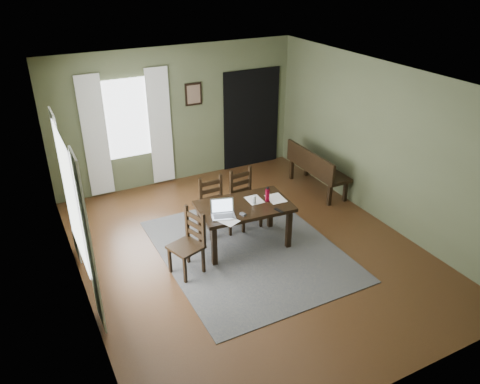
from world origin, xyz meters
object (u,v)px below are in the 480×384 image
dining_table (244,210)px  chair_back_right (245,199)px  bench (315,167)px  laptop (223,211)px  chair_end (189,244)px  chair_back_left (215,207)px  water_bottle (267,195)px

dining_table → chair_back_right: (0.31, 0.56, -0.15)m
chair_back_right → bench: size_ratio=0.66×
bench → laptop: size_ratio=3.64×
dining_table → chair_end: bearing=-161.0°
chair_end → chair_back_left: (0.79, 0.82, -0.00)m
chair_back_right → laptop: size_ratio=2.40×
dining_table → bench: bench is taller
bench → chair_back_right: bearing=106.3°
chair_back_left → dining_table: bearing=-65.9°
chair_end → bench: (3.17, 1.35, 0.03)m
laptop → water_bottle: water_bottle is taller
dining_table → water_bottle: water_bottle is taller
dining_table → chair_back_right: chair_back_right is taller
chair_back_left → chair_back_right: bearing=-0.1°
dining_table → chair_back_right: 0.66m
chair_end → chair_back_right: (1.35, 0.82, 0.01)m
chair_end → bench: 3.45m
dining_table → chair_back_left: chair_back_left is taller
dining_table → water_bottle: size_ratio=6.24×
chair_back_left → bench: bearing=12.2°
laptop → water_bottle: bearing=22.6°
dining_table → water_bottle: bearing=-2.8°
chair_back_left → chair_back_right: (0.57, 0.00, 0.01)m
chair_back_right → bench: chair_back_right is taller
bench → water_bottle: 2.12m
water_bottle → chair_back_left: bearing=136.5°
laptop → water_bottle: (0.81, 0.08, 0.05)m
chair_back_left → bench: size_ratio=0.64×
chair_end → bench: chair_end is taller
chair_back_left → laptop: bearing=-104.6°
dining_table → chair_back_left: size_ratio=1.55×
chair_end → laptop: 0.70m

